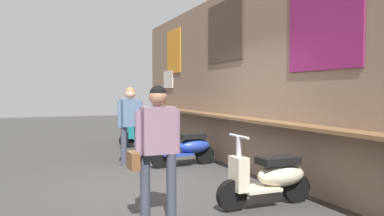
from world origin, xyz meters
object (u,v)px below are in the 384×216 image
scooter_teal (147,133)px  scooter_cream (270,177)px  shopper_browsing (130,117)px  shopper_with_handbag (157,139)px  scooter_blue (187,147)px

scooter_teal → scooter_cream: size_ratio=1.00×
scooter_cream → shopper_browsing: (-3.56, -1.04, 0.60)m
shopper_with_handbag → shopper_browsing: shopper_browsing is taller
scooter_teal → shopper_browsing: 2.70m
shopper_with_handbag → shopper_browsing: 3.56m
scooter_cream → shopper_browsing: bearing=-74.2°
scooter_blue → scooter_cream: size_ratio=1.00×
shopper_with_handbag → shopper_browsing: size_ratio=0.99×
scooter_teal → shopper_with_handbag: size_ratio=0.88×
scooter_teal → shopper_with_handbag: 6.16m
scooter_teal → scooter_cream: same height
scooter_blue → shopper_browsing: (-0.55, -1.04, 0.60)m
scooter_blue → scooter_cream: 3.01m
scooter_teal → shopper_browsing: size_ratio=0.87×
scooter_cream → scooter_teal: bearing=-90.5°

